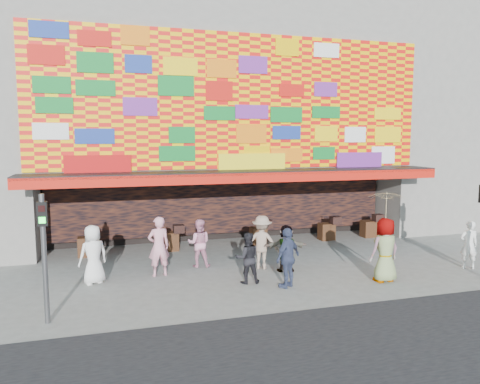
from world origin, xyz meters
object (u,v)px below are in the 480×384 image
at_px(ped_h, 469,245).
at_px(ped_i, 199,243).
at_px(signal_left, 44,244).
at_px(ped_e, 288,258).
at_px(ped_f, 286,248).
at_px(ped_c, 247,258).
at_px(parasol, 387,208).
at_px(ped_d, 262,242).
at_px(ped_b, 159,246).
at_px(ped_g, 385,250).
at_px(ped_a, 93,255).

xyz_separation_m(ped_h, ped_i, (-8.36, 2.71, 0.00)).
distance_m(signal_left, ped_e, 6.42).
xyz_separation_m(ped_e, ped_i, (-1.99, 2.82, -0.07)).
relative_size(ped_f, ped_h, 0.96).
height_order(ped_c, parasol, parasol).
relative_size(ped_e, ped_h, 1.09).
bearing_deg(ped_i, parasol, 162.06).
xyz_separation_m(ped_d, ped_e, (0.08, -2.00, -0.01)).
distance_m(signal_left, ped_b, 4.27).
relative_size(ped_g, parasol, 0.98).
xyz_separation_m(ped_c, ped_e, (0.99, -0.70, 0.11)).
height_order(ped_b, ped_i, ped_b).
height_order(ped_a, ped_g, ped_g).
relative_size(ped_e, ped_i, 1.09).
relative_size(ped_e, ped_f, 1.14).
distance_m(ped_e, ped_f, 1.60).
xyz_separation_m(signal_left, ped_f, (6.85, 2.32, -1.11)).
xyz_separation_m(signal_left, ped_a, (0.99, 2.74, -0.99)).
bearing_deg(ped_c, parasol, 172.37).
distance_m(ped_c, ped_g, 4.07).
relative_size(ped_a, ped_b, 0.94).
relative_size(ped_d, ped_f, 1.15).
xyz_separation_m(ped_i, parasol, (4.94, -3.14, 1.40)).
distance_m(ped_c, parasol, 4.31).
bearing_deg(parasol, signal_left, -176.91).
xyz_separation_m(signal_left, ped_e, (6.29, 0.82, -1.00)).
bearing_deg(parasol, ped_b, 158.62).
height_order(ped_f, ped_i, ped_i).
xyz_separation_m(ped_c, parasol, (3.93, -1.02, 1.44)).
bearing_deg(ped_h, ped_d, 2.28).
distance_m(ped_b, ped_g, 6.79).
relative_size(signal_left, ped_h, 1.91).
distance_m(ped_a, ped_e, 5.64).
bearing_deg(ped_d, ped_g, 171.12).
bearing_deg(signal_left, ped_h, 4.23).
xyz_separation_m(ped_f, parasol, (2.39, -1.82, 1.44)).
relative_size(ped_d, ped_g, 0.91).
relative_size(signal_left, ped_a, 1.73).
relative_size(ped_d, ped_h, 1.11).
bearing_deg(ped_h, ped_c, 14.02).
bearing_deg(ped_b, ped_e, 139.83).
bearing_deg(ped_a, ped_c, 138.79).
xyz_separation_m(ped_b, ped_f, (3.94, -0.65, -0.17)).
bearing_deg(signal_left, ped_e, 7.46).
relative_size(ped_b, ped_e, 1.08).
bearing_deg(ped_c, ped_i, -57.69).
bearing_deg(ped_g, ped_c, -19.43).
bearing_deg(parasol, ped_i, 147.52).
height_order(ped_f, ped_g, ped_g).
xyz_separation_m(ped_c, ped_h, (7.36, -0.59, 0.03)).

